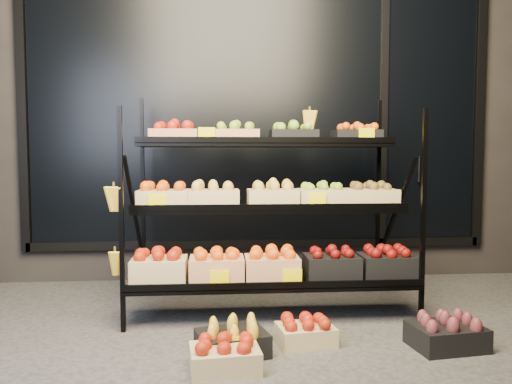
{
  "coord_description": "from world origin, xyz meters",
  "views": [
    {
      "loc": [
        -0.39,
        -3.14,
        1.17
      ],
      "look_at": [
        -0.11,
        0.55,
        0.91
      ],
      "focal_mm": 35.0,
      "sensor_mm": 36.0,
      "label": 1
    }
  ],
  "objects": [
    {
      "name": "ground",
      "position": [
        0.0,
        0.0,
        0.0
      ],
      "size": [
        24.0,
        24.0,
        0.0
      ],
      "primitive_type": "plane",
      "color": "#514F4C",
      "rests_on": "ground"
    },
    {
      "name": "building",
      "position": [
        0.0,
        2.59,
        1.75
      ],
      "size": [
        6.0,
        2.08,
        3.5
      ],
      "color": "#2D2826",
      "rests_on": "ground"
    },
    {
      "name": "display_rack",
      "position": [
        -0.01,
        0.6,
        0.79
      ],
      "size": [
        2.18,
        1.02,
        1.66
      ],
      "color": "black",
      "rests_on": "ground"
    },
    {
      "name": "tag_floor_a",
      "position": [
        -0.29,
        -0.4,
        0.06
      ],
      "size": [
        0.13,
        0.01,
        0.12
      ],
      "primitive_type": "cube",
      "color": "#FFE300",
      "rests_on": "ground"
    },
    {
      "name": "floor_crate_left",
      "position": [
        -0.36,
        -0.48,
        0.09
      ],
      "size": [
        0.4,
        0.31,
        0.19
      ],
      "rotation": [
        0.0,
        0.0,
        0.1
      ],
      "color": "#DBBE7E",
      "rests_on": "ground"
    },
    {
      "name": "floor_crate_midleft",
      "position": [
        -0.31,
        -0.26,
        0.09
      ],
      "size": [
        0.46,
        0.39,
        0.2
      ],
      "rotation": [
        0.0,
        0.0,
        0.26
      ],
      "color": "black",
      "rests_on": "ground"
    },
    {
      "name": "floor_crate_midright",
      "position": [
        0.15,
        -0.13,
        0.08
      ],
      "size": [
        0.37,
        0.3,
        0.18
      ],
      "rotation": [
        0.0,
        0.0,
        0.14
      ],
      "color": "#DBBE7E",
      "rests_on": "ground"
    },
    {
      "name": "floor_crate_right",
      "position": [
        1.0,
        -0.26,
        0.1
      ],
      "size": [
        0.46,
        0.36,
        0.21
      ],
      "rotation": [
        0.0,
        0.0,
        0.14
      ],
      "color": "black",
      "rests_on": "ground"
    }
  ]
}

